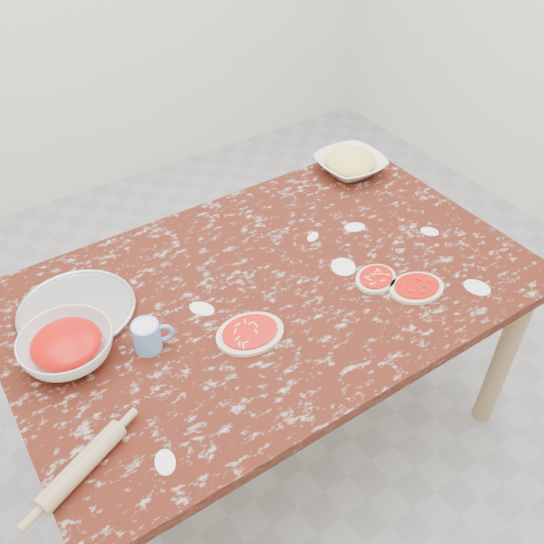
{
  "coord_description": "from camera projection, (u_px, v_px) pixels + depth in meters",
  "views": [
    {
      "loc": [
        -0.75,
        -1.12,
        1.99
      ],
      "look_at": [
        0.0,
        0.0,
        0.8
      ],
      "focal_mm": 39.18,
      "sensor_mm": 36.0,
      "label": 1
    }
  ],
  "objects": [
    {
      "name": "pizza_left",
      "position": [
        250.0,
        333.0,
        1.66
      ],
      "size": [
        0.21,
        0.18,
        0.02
      ],
      "color": "beige",
      "rests_on": "worktable"
    },
    {
      "name": "flour_mug",
      "position": [
        148.0,
        336.0,
        1.61
      ],
      "size": [
        0.11,
        0.08,
        0.09
      ],
      "color": "#5F92E2",
      "rests_on": "worktable"
    },
    {
      "name": "sauce_bowl",
      "position": [
        67.0,
        347.0,
        1.58
      ],
      "size": [
        0.31,
        0.31,
        0.08
      ],
      "primitive_type": "imported",
      "rotation": [
        0.0,
        0.0,
        -0.28
      ],
      "color": "white",
      "rests_on": "worktable"
    },
    {
      "name": "pizza_tray",
      "position": [
        77.0,
        311.0,
        1.73
      ],
      "size": [
        0.38,
        0.38,
        0.01
      ],
      "primitive_type": "cylinder",
      "rotation": [
        0.0,
        0.0,
        -0.14
      ],
      "color": "#B2B2B7",
      "rests_on": "worktable"
    },
    {
      "name": "ground",
      "position": [
        272.0,
        425.0,
        2.32
      ],
      "size": [
        4.0,
        4.0,
        0.0
      ],
      "primitive_type": "plane",
      "color": "gray"
    },
    {
      "name": "rolling_pin",
      "position": [
        82.0,
        465.0,
        1.34
      ],
      "size": [
        0.24,
        0.14,
        0.05
      ],
      "primitive_type": "cylinder",
      "rotation": [
        0.0,
        1.57,
        0.42
      ],
      "color": "tan",
      "rests_on": "worktable"
    },
    {
      "name": "worktable",
      "position": [
        272.0,
        303.0,
        1.88
      ],
      "size": [
        1.6,
        1.0,
        0.75
      ],
      "color": "#351009",
      "rests_on": "ground"
    },
    {
      "name": "cheese_bowl",
      "position": [
        350.0,
        165.0,
        2.3
      ],
      "size": [
        0.26,
        0.26,
        0.06
      ],
      "primitive_type": "imported",
      "rotation": [
        0.0,
        0.0,
        -0.02
      ],
      "color": "white",
      "rests_on": "worktable"
    },
    {
      "name": "pizza_right",
      "position": [
        417.0,
        288.0,
        1.81
      ],
      "size": [
        0.2,
        0.17,
        0.02
      ],
      "color": "beige",
      "rests_on": "worktable"
    },
    {
      "name": "pizza_mid",
      "position": [
        376.0,
        279.0,
        1.84
      ],
      "size": [
        0.17,
        0.15,
        0.02
      ],
      "color": "beige",
      "rests_on": "worktable"
    }
  ]
}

